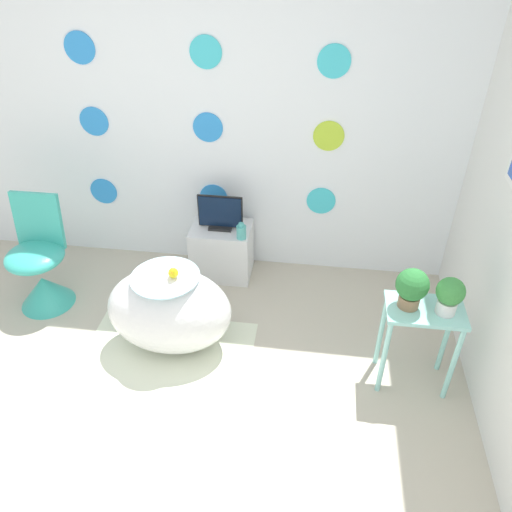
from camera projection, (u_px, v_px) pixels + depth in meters
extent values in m
plane|color=#BCB29E|center=(131.00, 499.00, 2.55)|extent=(12.00, 12.00, 0.00)
cube|color=white|center=(208.00, 107.00, 3.54)|extent=(4.71, 0.04, 2.60)
cylinder|color=#2D8CE0|center=(104.00, 191.00, 4.04)|extent=(0.22, 0.01, 0.22)
cylinder|color=#2D8CE0|center=(214.00, 197.00, 3.93)|extent=(0.22, 0.01, 0.22)
cylinder|color=#3DC6D6|center=(321.00, 201.00, 3.82)|extent=(0.22, 0.01, 0.22)
cylinder|color=#2D8CE0|center=(94.00, 121.00, 3.70)|extent=(0.22, 0.01, 0.22)
cylinder|color=#2D8CE0|center=(208.00, 127.00, 3.61)|extent=(0.22, 0.01, 0.22)
cylinder|color=#B2D633|center=(329.00, 136.00, 3.52)|extent=(0.22, 0.01, 0.22)
cylinder|color=#2D8CE0|center=(80.00, 48.00, 3.40)|extent=(0.22, 0.01, 0.22)
cylinder|color=#3DC6D6|center=(206.00, 52.00, 3.30)|extent=(0.22, 0.01, 0.22)
cylinder|color=#3DC6D6|center=(334.00, 61.00, 3.23)|extent=(0.22, 0.01, 0.22)
cube|color=silver|center=(166.00, 358.00, 3.33)|extent=(1.13, 0.82, 0.01)
ellipsoid|color=white|center=(170.00, 310.00, 3.28)|extent=(0.82, 0.53, 0.60)
cylinder|color=#B2DBEA|center=(165.00, 277.00, 3.11)|extent=(0.44, 0.44, 0.01)
sphere|color=yellow|center=(173.00, 273.00, 3.06)|extent=(0.06, 0.06, 0.06)
sphere|color=yellow|center=(172.00, 271.00, 3.04)|extent=(0.04, 0.04, 0.04)
cone|color=orange|center=(172.00, 273.00, 3.03)|extent=(0.02, 0.02, 0.02)
cone|color=#38B2A3|center=(45.00, 290.00, 3.73)|extent=(0.39, 0.39, 0.24)
ellipsoid|color=#38B2A3|center=(35.00, 257.00, 3.55)|extent=(0.41, 0.41, 0.15)
cube|color=#38B2A3|center=(38.00, 220.00, 3.55)|extent=(0.35, 0.09, 0.42)
cube|color=silver|center=(222.00, 251.00, 3.98)|extent=(0.47, 0.34, 0.43)
cube|color=white|center=(217.00, 255.00, 3.80)|extent=(0.40, 0.01, 0.12)
cube|color=black|center=(221.00, 227.00, 3.85)|extent=(0.18, 0.12, 0.02)
cube|color=black|center=(220.00, 211.00, 3.78)|extent=(0.34, 0.01, 0.26)
cube|color=#0F1E38|center=(220.00, 212.00, 3.77)|extent=(0.32, 0.01, 0.24)
cylinder|color=#51B2AD|center=(241.00, 232.00, 3.71)|extent=(0.07, 0.07, 0.10)
cylinder|color=#51B2AD|center=(241.00, 225.00, 3.67)|extent=(0.04, 0.04, 0.03)
cube|color=#99E0D8|center=(425.00, 310.00, 2.85)|extent=(0.45, 0.28, 0.02)
cylinder|color=#99E0D8|center=(384.00, 358.00, 2.95)|extent=(0.03, 0.03, 0.57)
cylinder|color=#99E0D8|center=(453.00, 365.00, 2.91)|extent=(0.03, 0.03, 0.57)
cylinder|color=#99E0D8|center=(381.00, 331.00, 3.14)|extent=(0.03, 0.03, 0.57)
cylinder|color=#99E0D8|center=(446.00, 337.00, 3.10)|extent=(0.03, 0.03, 0.57)
cylinder|color=#8C6B4C|center=(409.00, 301.00, 2.84)|extent=(0.12, 0.12, 0.08)
sphere|color=#2D7A38|center=(412.00, 285.00, 2.78)|extent=(0.19, 0.19, 0.19)
cylinder|color=white|center=(446.00, 306.00, 2.79)|extent=(0.11, 0.11, 0.09)
sphere|color=#3D8E42|center=(451.00, 291.00, 2.73)|extent=(0.16, 0.16, 0.16)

